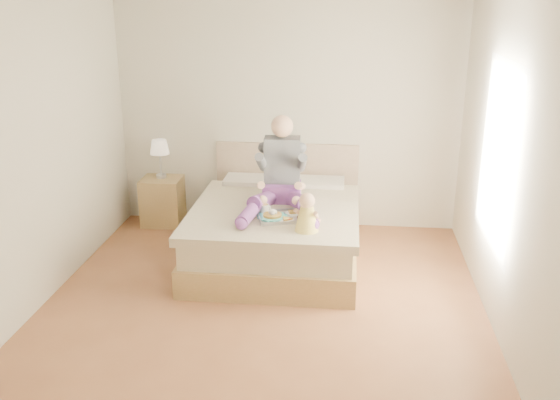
# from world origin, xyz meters

# --- Properties ---
(room) EXTENTS (4.02, 4.22, 2.71)m
(room) POSITION_xyz_m (0.08, 0.01, 1.51)
(room) COLOR brown
(room) RESTS_ON ground
(bed) EXTENTS (1.70, 2.18, 1.00)m
(bed) POSITION_xyz_m (0.00, 1.08, 0.32)
(bed) COLOR olive
(bed) RESTS_ON ground
(nightstand) EXTENTS (0.48, 0.43, 0.58)m
(nightstand) POSITION_xyz_m (-1.50, 1.88, 0.29)
(nightstand) COLOR olive
(nightstand) RESTS_ON ground
(lamp) EXTENTS (0.23, 0.23, 0.46)m
(lamp) POSITION_xyz_m (-1.50, 1.91, 0.93)
(lamp) COLOR #B9BBC0
(lamp) RESTS_ON nightstand
(adult) EXTENTS (0.79, 1.13, 0.93)m
(adult) POSITION_xyz_m (0.05, 1.01, 0.88)
(adult) COLOR #6A3483
(adult) RESTS_ON bed
(tray) EXTENTS (0.55, 0.48, 0.13)m
(tray) POSITION_xyz_m (0.10, 0.61, 0.64)
(tray) COLOR #B9BBC0
(tray) RESTS_ON bed
(baby) EXTENTS (0.26, 0.33, 0.37)m
(baby) POSITION_xyz_m (0.37, 0.31, 0.76)
(baby) COLOR #FFDF50
(baby) RESTS_ON bed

